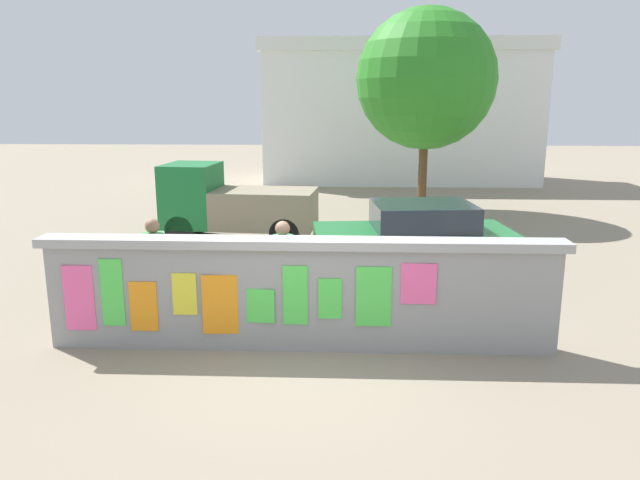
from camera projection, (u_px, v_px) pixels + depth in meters
ground at (323, 228)px, 16.18m from camera, size 60.00×60.00×0.00m
poster_wall at (300, 293)px, 8.22m from camera, size 7.08×0.42×1.55m
auto_rickshaw_truck at (232, 204)px, 14.60m from camera, size 3.72×1.81×1.85m
car_parked at (415, 237)px, 11.82m from camera, size 3.95×2.07×1.40m
motorcycle at (196, 266)px, 10.77m from camera, size 1.90×0.56×0.87m
person_walking at (154, 260)px, 9.17m from camera, size 0.37×0.37×1.62m
person_bystander at (283, 263)px, 9.00m from camera, size 0.39×0.39×1.62m
tree_roadside at (426, 79)px, 17.71m from camera, size 4.09×4.09×5.97m
building_background at (399, 112)px, 25.07m from camera, size 11.19×4.54×5.64m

